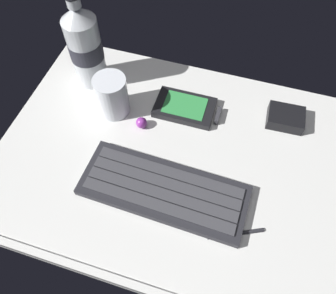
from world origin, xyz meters
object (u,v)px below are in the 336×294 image
at_px(handheld_device, 188,108).
at_px(juice_cup, 112,97).
at_px(trackball_mouse, 141,123).
at_px(stylus_pen, 236,233).
at_px(charger_block, 285,118).
at_px(keyboard, 164,190).
at_px(water_bottle, 85,46).

height_order(handheld_device, juice_cup, juice_cup).
distance_m(trackball_mouse, stylus_pen, 0.27).
bearing_deg(charger_block, handheld_device, -171.11).
xyz_separation_m(keyboard, juice_cup, (-0.15, 0.15, 0.03)).
bearing_deg(handheld_device, trackball_mouse, -139.68).
xyz_separation_m(water_bottle, stylus_pen, (0.36, -0.25, -0.09)).
xyz_separation_m(juice_cup, charger_block, (0.34, 0.07, -0.03)).
distance_m(keyboard, juice_cup, 0.21).
height_order(juice_cup, stylus_pen, juice_cup).
bearing_deg(keyboard, stylus_pen, -15.06).
bearing_deg(juice_cup, water_bottle, 139.07).
height_order(water_bottle, trackball_mouse, water_bottle).
distance_m(handheld_device, charger_block, 0.19).
bearing_deg(charger_block, water_bottle, -179.29).
xyz_separation_m(keyboard, charger_block, (0.18, 0.22, 0.00)).
relative_size(charger_block, trackball_mouse, 3.18).
relative_size(handheld_device, water_bottle, 0.62).
bearing_deg(charger_block, juice_cup, -167.92).
bearing_deg(handheld_device, stylus_pen, -57.49).
height_order(keyboard, trackball_mouse, trackball_mouse).
relative_size(handheld_device, trackball_mouse, 5.83).
bearing_deg(keyboard, trackball_mouse, 124.46).
bearing_deg(water_bottle, stylus_pen, -34.47).
distance_m(juice_cup, charger_block, 0.34).
relative_size(water_bottle, stylus_pen, 2.19).
xyz_separation_m(charger_block, trackball_mouse, (-0.27, -0.10, -0.00)).
xyz_separation_m(charger_block, stylus_pen, (-0.05, -0.26, -0.01)).
relative_size(charger_block, stylus_pen, 0.74).
height_order(trackball_mouse, stylus_pen, trackball_mouse).
bearing_deg(water_bottle, charger_block, 0.71).
height_order(water_bottle, charger_block, water_bottle).
bearing_deg(juice_cup, trackball_mouse, -19.09).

